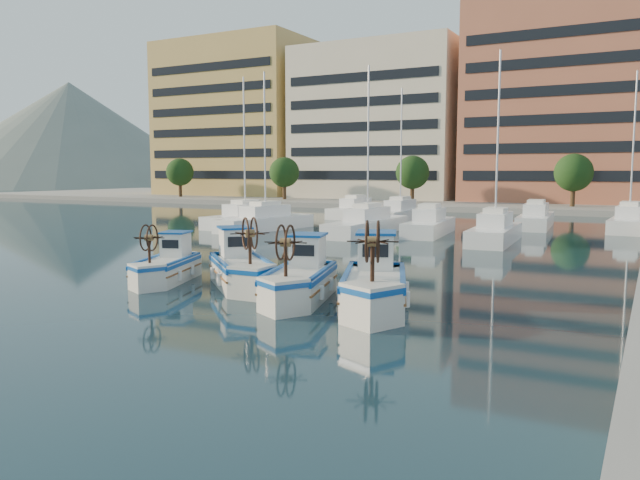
% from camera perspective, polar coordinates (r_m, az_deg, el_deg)
% --- Properties ---
extents(ground, '(300.00, 300.00, 0.00)m').
position_cam_1_polar(ground, '(21.78, -5.32, -5.27)').
color(ground, '#18323F').
rests_on(ground, ground).
extents(waterfront, '(180.00, 40.00, 25.60)m').
position_cam_1_polar(waterfront, '(83.09, 26.91, 10.30)').
color(waterfront, gray).
rests_on(waterfront, ground).
extents(hill_west, '(180.00, 180.00, 60.00)m').
position_cam_1_polar(hill_west, '(198.49, -21.65, 4.63)').
color(hill_west, slate).
rests_on(hill_west, ground).
extents(yacht_marina, '(38.65, 22.48, 11.50)m').
position_cam_1_polar(yacht_marina, '(47.59, 11.41, 1.58)').
color(yacht_marina, white).
rests_on(yacht_marina, ground).
extents(fishing_boat_a, '(2.73, 4.01, 2.42)m').
position_cam_1_polar(fishing_boat_a, '(25.46, -13.77, -2.21)').
color(fishing_boat_a, silver).
rests_on(fishing_boat_a, ground).
extents(fishing_boat_b, '(4.32, 4.25, 2.78)m').
position_cam_1_polar(fishing_boat_b, '(23.83, -7.30, -2.41)').
color(fishing_boat_b, silver).
rests_on(fishing_boat_b, ground).
extents(fishing_boat_c, '(2.86, 4.52, 2.74)m').
position_cam_1_polar(fishing_boat_c, '(21.24, -1.78, -3.47)').
color(fishing_boat_c, silver).
rests_on(fishing_boat_c, ground).
extents(fishing_boat_d, '(3.47, 4.95, 2.98)m').
position_cam_1_polar(fishing_boat_d, '(20.08, 5.02, -3.87)').
color(fishing_boat_d, silver).
rests_on(fishing_boat_d, ground).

